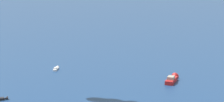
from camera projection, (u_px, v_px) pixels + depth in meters
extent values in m
cube|color=white|center=(56.00, 69.00, 163.73)|extent=(4.28, 1.41, 0.68)
cone|color=white|center=(57.00, 68.00, 166.28)|extent=(1.11, 1.38, 1.36)
cube|color=silver|center=(56.00, 68.00, 163.31)|extent=(1.50, 1.11, 0.51)
cube|color=#B21E1E|center=(171.00, 81.00, 145.98)|extent=(8.87, 4.80, 1.35)
cone|color=#B21E1E|center=(174.00, 77.00, 150.73)|extent=(2.79, 3.17, 2.71)
cube|color=gray|center=(171.00, 78.00, 145.16)|extent=(3.42, 2.86, 1.02)
cone|color=black|center=(6.00, 98.00, 127.08)|extent=(1.79, 1.66, 1.44)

